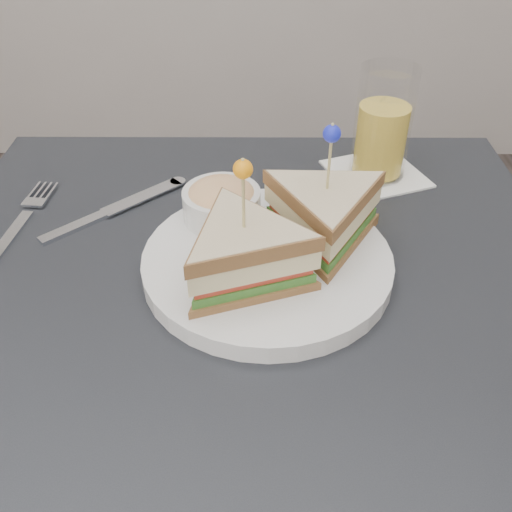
# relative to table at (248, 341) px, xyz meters

# --- Properties ---
(table) EXTENTS (0.80, 0.80, 0.75)m
(table) POSITION_rel_table_xyz_m (0.00, 0.00, 0.00)
(table) COLOR black
(table) RESTS_ON ground
(plate_meal) EXTENTS (0.36, 0.35, 0.18)m
(plate_meal) POSITION_rel_table_xyz_m (0.03, 0.05, 0.12)
(plate_meal) COLOR white
(plate_meal) RESTS_ON table
(cutlery_fork) EXTENTS (0.04, 0.22, 0.01)m
(cutlery_fork) POSITION_rel_table_xyz_m (-0.31, 0.15, 0.08)
(cutlery_fork) COLOR silver
(cutlery_fork) RESTS_ON table
(cutlery_knife) EXTENTS (0.18, 0.17, 0.01)m
(cutlery_knife) POSITION_rel_table_xyz_m (-0.19, 0.17, 0.08)
(cutlery_knife) COLOR silver
(cutlery_knife) RESTS_ON table
(drink_set) EXTENTS (0.17, 0.17, 0.17)m
(drink_set) POSITION_rel_table_xyz_m (0.19, 0.28, 0.15)
(drink_set) COLOR white
(drink_set) RESTS_ON table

